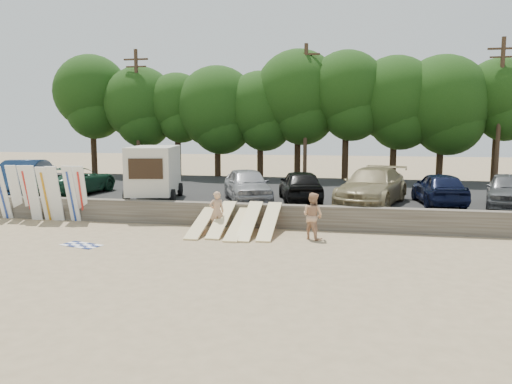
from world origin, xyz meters
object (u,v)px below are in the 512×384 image
Objects in this scene: cooler at (240,225)px; car_2 at (247,185)px; beachgoer_a at (217,212)px; car_5 at (439,188)px; beachgoer_b at (313,216)px; car_6 at (509,190)px; box_trailer at (154,170)px; car_4 at (372,186)px; car_3 at (300,185)px; car_0 at (22,177)px; car_1 at (75,180)px.

car_2 is at bearing 106.21° from cooler.
car_2 is at bearing -117.64° from beachgoer_a.
car_5 is 11.67× the size of cooler.
car_6 is at bearing -116.05° from beachgoer_b.
box_trailer is 0.77× the size of car_4.
beachgoer_a is (-2.89, -4.48, -0.64)m from car_3.
car_6 is (16.37, 0.94, -0.70)m from box_trailer.
car_0 is 0.94× the size of car_4.
beachgoer_b is (-8.23, -5.10, -0.57)m from car_6.
car_6 reaches higher than car_5.
box_trailer is 7.98m from car_0.
car_5 is 9.44m from cooler.
cooler is (4.99, -2.91, -2.00)m from box_trailer.
car_1 is 1.19× the size of car_5.
car_3 is (2.51, 0.46, -0.02)m from car_2.
car_3 reaches higher than cooler.
car_6 is 13.01m from beachgoer_a.
car_4 reaches higher than beachgoer_b.
car_5 reaches higher than cooler.
car_6 reaches higher than car_1.
car_6 is at bearing 20.20° from car_4.
beachgoer_b is at bearing 88.34° from car_3.
beachgoer_a is at bearing -128.82° from cooler.
cooler is at bearing 10.63° from beachgoer_b.
car_1 is 13.85× the size of cooler.
box_trailer is 9.23m from beachgoer_b.
car_2 is at bearing -19.82° from beachgoer_b.
beachgoer_b is (-2.30, -4.69, -0.64)m from car_4.
car_3 is (15.02, 0.08, -0.12)m from car_0.
beachgoer_b is at bearing -31.92° from car_0.
car_6 reaches higher than cooler.
car_2 is 8.90m from car_5.
car_2 is 0.81× the size of car_4.
car_1 is 18.43m from car_5.
beachgoer_b is (13.12, -5.24, -0.54)m from car_1.
car_3 is 3.36m from car_4.
car_2 is at bearing -7.63° from box_trailer.
car_0 is 14.19× the size of cooler.
car_1 is at bearing -165.79° from car_4.
car_0 is at bearing -166.18° from car_6.
cooler is (-11.38, -3.85, -1.31)m from car_6.
car_0 is 3.02× the size of beachgoer_b.
car_4 is at bearing 4.01° from car_5.
car_2 is 4.09m from beachgoer_a.
car_6 is (11.79, 0.54, -0.03)m from car_2.
car_5 is 10.38m from beachgoer_a.
car_0 is at bearing 9.47° from car_1.
box_trailer reaches higher than beachgoer_a.
car_3 is at bearing -46.03° from beachgoer_b.
car_3 is at bearing -11.94° from car_2.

